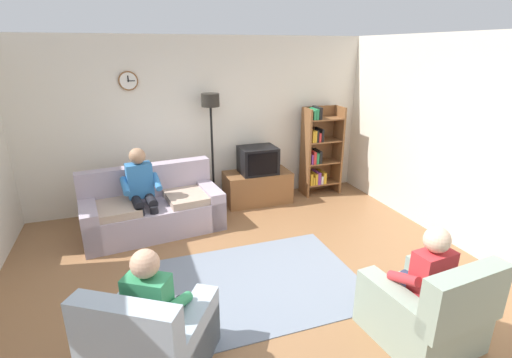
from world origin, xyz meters
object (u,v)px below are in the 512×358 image
at_px(armchair_near_window, 153,342).
at_px(tv, 258,160).
at_px(bookshelf, 319,151).
at_px(tv_stand, 257,187).
at_px(armchair_near_bookshelf, 425,312).
at_px(couch, 153,210).
at_px(floor_lamp, 211,119).
at_px(person_on_couch, 142,188).
at_px(person_in_right_armchair, 422,276).
at_px(person_in_left_armchair, 155,302).

bearing_deg(armchair_near_window, tv, 57.29).
bearing_deg(bookshelf, armchair_near_window, -134.78).
height_order(tv_stand, bookshelf, bookshelf).
height_order(armchair_near_window, armchair_near_bookshelf, same).
xyz_separation_m(couch, bookshelf, (2.95, 0.57, 0.46)).
distance_m(bookshelf, floor_lamp, 2.03).
relative_size(person_on_couch, person_in_right_armchair, 1.11).
height_order(tv_stand, floor_lamp, floor_lamp).
relative_size(tv_stand, bookshelf, 0.70).
distance_m(tv, bookshelf, 1.18).
xyz_separation_m(couch, tv, (1.77, 0.47, 0.44)).
xyz_separation_m(bookshelf, armchair_near_bookshelf, (-0.85, -3.61, -0.49)).
height_order(armchair_near_window, person_in_left_armchair, person_in_left_armchair).
xyz_separation_m(floor_lamp, person_on_couch, (-1.16, -0.71, -0.75)).
height_order(couch, person_in_left_armchair, person_in_left_armchair).
bearing_deg(tv_stand, bookshelf, 3.41).
height_order(tv_stand, person_on_couch, person_on_couch).
height_order(tv_stand, armchair_near_bookshelf, armchair_near_bookshelf).
height_order(couch, tv_stand, couch).
height_order(person_on_couch, person_in_left_armchair, person_on_couch).
bearing_deg(bookshelf, person_in_right_armchair, -103.73).
relative_size(couch, armchair_near_bookshelf, 2.10).
height_order(tv, person_on_couch, person_on_couch).
relative_size(couch, tv_stand, 1.81).
distance_m(couch, person_in_left_armchair, 2.56).
relative_size(tv_stand, armchair_near_window, 0.94).
relative_size(tv_stand, floor_lamp, 0.59).
xyz_separation_m(armchair_near_window, person_on_couch, (0.09, 2.51, 0.41)).
relative_size(armchair_near_bookshelf, person_on_couch, 0.77).
xyz_separation_m(armchair_near_window, person_in_right_armchair, (2.30, -0.34, 0.32)).
height_order(couch, armchair_near_window, same).
bearing_deg(person_in_left_armchair, couch, 86.25).
distance_m(person_on_couch, person_in_right_armchair, 3.60).
height_order(tv, armchair_near_window, tv).
relative_size(armchair_near_window, armchair_near_bookshelf, 1.23).
bearing_deg(tv_stand, armchair_near_bookshelf, -84.78).
distance_m(floor_lamp, person_on_couch, 1.55).
xyz_separation_m(couch, person_in_left_armchair, (-0.17, -2.54, 0.29)).
relative_size(couch, armchair_near_window, 1.70).
distance_m(tv, person_in_left_armchair, 3.59).
bearing_deg(bookshelf, armchair_near_bookshelf, -103.28).
relative_size(armchair_near_window, person_on_couch, 0.95).
distance_m(floor_lamp, person_in_right_armchair, 3.80).
height_order(couch, person_on_couch, person_on_couch).
height_order(tv_stand, person_in_right_armchair, person_in_right_armchair).
xyz_separation_m(floor_lamp, person_in_right_armchair, (1.05, -3.55, -0.85)).
relative_size(tv, person_on_couch, 0.48).
bearing_deg(person_in_right_armchair, armchair_near_window, 171.68).
xyz_separation_m(bookshelf, armchair_near_window, (-3.16, -3.19, -0.49)).
height_order(armchair_near_bookshelf, person_on_couch, person_on_couch).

